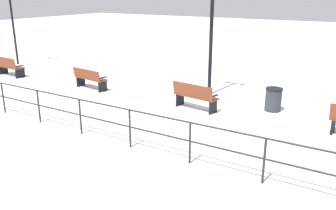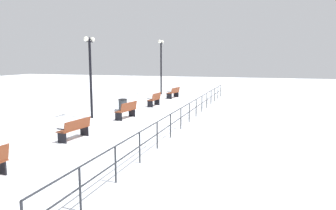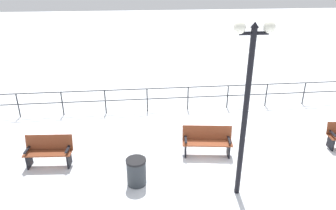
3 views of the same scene
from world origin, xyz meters
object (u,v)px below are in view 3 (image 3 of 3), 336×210
Objects in this scene: bench_second at (49,151)px; bench_third at (207,141)px; lamppost_middle at (248,89)px; trash_bin at (136,172)px.

bench_third is (-0.06, 4.77, 0.00)m from bench_second.
bench_second is at bearing -81.16° from bench_third.
lamppost_middle is at bearing 74.62° from bench_second.
trash_bin is at bearing 69.22° from bench_second.
bench_second is 4.77m from bench_third.
bench_third is at bearing -168.79° from lamppost_middle.
bench_second is at bearing -109.72° from lamppost_middle.
bench_third is at bearing 119.54° from trash_bin.
trash_bin is (1.26, -2.22, -0.09)m from bench_third.
lamppost_middle reaches higher than bench_third.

